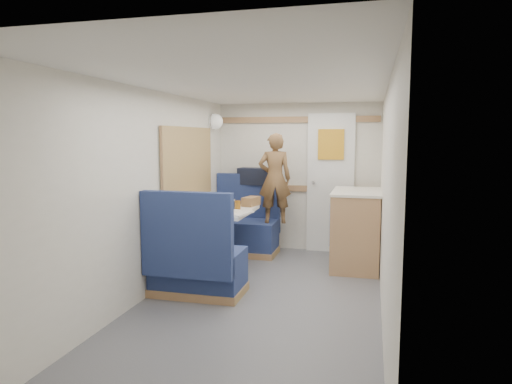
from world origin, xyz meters
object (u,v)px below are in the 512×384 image
(bench_near, at_px, (196,266))
(tumbler_right, at_px, (233,203))
(wine_glass, at_px, (222,200))
(tumbler_mid, at_px, (224,202))
(cheese_block, at_px, (215,211))
(salt_grinder, at_px, (213,207))
(orange_fruit, at_px, (227,207))
(dinette_table, at_px, (224,223))
(beer_glass, at_px, (238,205))
(bench_far, at_px, (244,231))
(duffel_bag, at_px, (256,176))
(person, at_px, (275,178))
(bread_loaf, at_px, (251,201))
(galley_counter, at_px, (356,228))
(dome_light, at_px, (215,122))
(tray, at_px, (236,213))
(pepper_grinder, at_px, (233,205))
(tumbler_left, at_px, (201,208))

(bench_near, distance_m, tumbler_right, 1.16)
(wine_glass, bearing_deg, tumbler_mid, 104.98)
(cheese_block, bearing_deg, wine_glass, 87.31)
(tumbler_mid, bearing_deg, salt_grinder, -88.75)
(orange_fruit, height_order, tumbler_right, tumbler_right)
(dinette_table, xyz_separation_m, beer_glass, (0.15, 0.06, 0.20))
(bench_far, xyz_separation_m, duffel_bag, (0.10, 0.26, 0.71))
(tumbler_mid, bearing_deg, beer_glass, -41.51)
(person, height_order, tumbler_mid, person)
(bread_loaf, bearing_deg, orange_fruit, -105.52)
(galley_counter, height_order, beer_glass, galley_counter)
(bench_near, bearing_deg, duffel_bag, 87.24)
(dinette_table, bearing_deg, tumbler_right, 76.11)
(bench_far, height_order, tumbler_right, bench_far)
(person, bearing_deg, wine_glass, 50.11)
(bench_far, bearing_deg, person, -14.61)
(dome_light, distance_m, tumbler_right, 1.26)
(bench_near, distance_m, salt_grinder, 0.86)
(dome_light, relative_size, tray, 0.55)
(dinette_table, relative_size, tray, 2.53)
(bench_far, relative_size, duffel_bag, 2.23)
(galley_counter, relative_size, beer_glass, 9.01)
(bench_near, xyz_separation_m, salt_grinder, (-0.07, 0.72, 0.47))
(beer_glass, bearing_deg, galley_counter, 20.46)
(wine_glass, relative_size, tumbler_mid, 1.67)
(pepper_grinder, relative_size, bread_loaf, 0.34)
(dinette_table, distance_m, tumbler_right, 0.28)
(person, relative_size, cheese_block, 12.40)
(orange_fruit, bearing_deg, duffel_bag, 89.46)
(bench_near, relative_size, person, 0.92)
(person, relative_size, orange_fruit, 15.58)
(cheese_block, bearing_deg, dome_light, 108.82)
(bench_near, distance_m, person, 1.82)
(dome_light, height_order, tumbler_left, dome_light)
(galley_counter, bearing_deg, bread_loaf, -171.69)
(bench_near, bearing_deg, dome_light, 102.82)
(duffel_bag, relative_size, tumbler_mid, 4.68)
(cheese_block, bearing_deg, bread_loaf, 72.34)
(wine_glass, xyz_separation_m, beer_glass, (0.13, 0.16, -0.07))
(orange_fruit, distance_m, tumbler_left, 0.29)
(duffel_bag, height_order, beer_glass, duffel_bag)
(bench_near, xyz_separation_m, tray, (0.22, 0.61, 0.43))
(bench_far, height_order, beer_glass, bench_far)
(duffel_bag, height_order, bread_loaf, duffel_bag)
(bench_near, xyz_separation_m, bread_loaf, (0.22, 1.23, 0.47))
(cheese_block, bearing_deg, duffel_bag, 86.48)
(wine_glass, height_order, salt_grinder, wine_glass)
(bench_far, height_order, bread_loaf, bench_far)
(beer_glass, bearing_deg, wine_glass, -129.19)
(beer_glass, xyz_separation_m, pepper_grinder, (-0.06, 0.03, -0.01))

